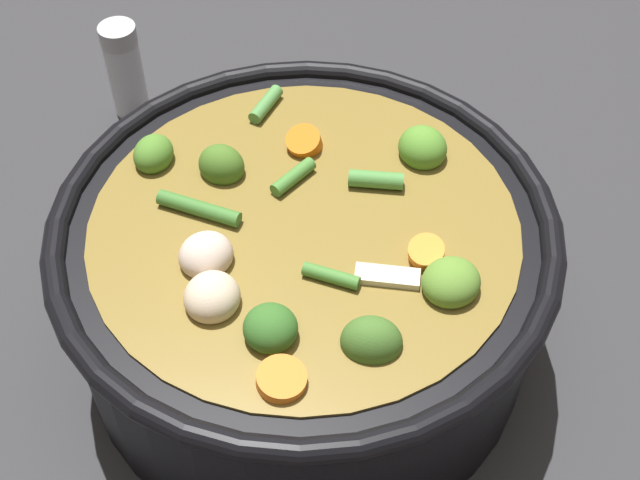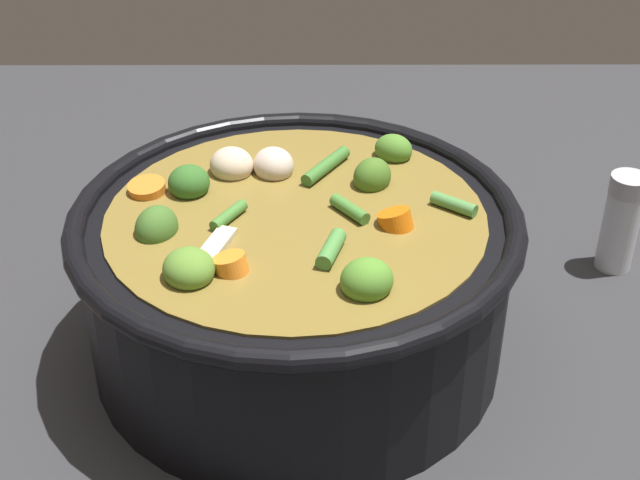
# 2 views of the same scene
# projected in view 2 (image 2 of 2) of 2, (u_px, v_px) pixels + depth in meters

# --- Properties ---
(ground_plane) EXTENTS (1.10, 1.10, 0.00)m
(ground_plane) POSITION_uv_depth(u_px,v_px,m) (298.00, 346.00, 0.68)
(ground_plane) COLOR #2D2D30
(cooking_pot) EXTENTS (0.31, 0.31, 0.14)m
(cooking_pot) POSITION_uv_depth(u_px,v_px,m) (296.00, 277.00, 0.64)
(cooking_pot) COLOR black
(cooking_pot) RESTS_ON ground_plane
(salt_shaker) EXTENTS (0.03, 0.03, 0.09)m
(salt_shaker) POSITION_uv_depth(u_px,v_px,m) (621.00, 222.00, 0.74)
(salt_shaker) COLOR silver
(salt_shaker) RESTS_ON ground_plane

